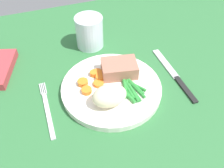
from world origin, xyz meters
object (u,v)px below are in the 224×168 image
at_px(dinner_plate, 112,89).
at_px(fork, 47,109).
at_px(knife, 174,75).
at_px(water_glass, 90,34).
at_px(meat_portion, 119,68).

distance_m(dinner_plate, fork, 0.16).
xyz_separation_m(fork, knife, (0.32, -0.00, -0.00)).
height_order(knife, water_glass, water_glass).
xyz_separation_m(meat_portion, water_glass, (-0.03, 0.16, 0.01)).
bearing_deg(knife, water_glass, 134.36).
bearing_deg(dinner_plate, meat_portion, 49.40).
distance_m(dinner_plate, meat_portion, 0.06).
bearing_deg(water_glass, knife, -49.88).
xyz_separation_m(dinner_plate, meat_portion, (0.03, 0.04, 0.02)).
bearing_deg(fork, water_glass, 47.23).
relative_size(dinner_plate, meat_portion, 2.80).
height_order(fork, knife, knife).
xyz_separation_m(meat_portion, knife, (0.14, -0.04, -0.03)).
height_order(dinner_plate, fork, dinner_plate).
bearing_deg(water_glass, meat_portion, -79.21).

